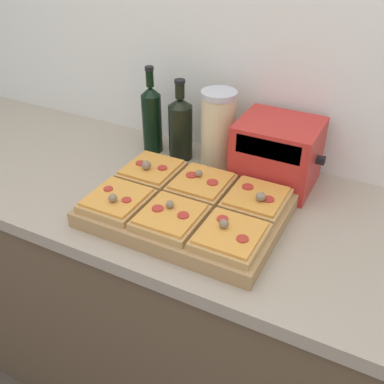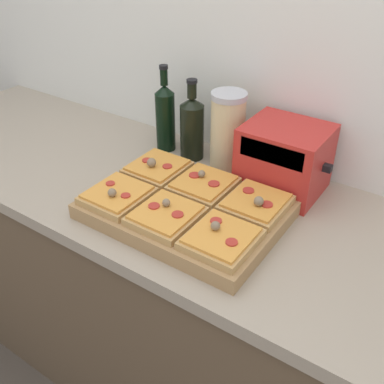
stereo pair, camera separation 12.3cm
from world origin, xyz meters
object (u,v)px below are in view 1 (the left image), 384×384
Objects in this scene: cutting_board at (187,210)px; olive_oil_bottle at (152,118)px; grain_jar_tall at (218,130)px; toaster_oven at (277,153)px; wine_bottle at (180,127)px.

olive_oil_bottle is at bearing 134.60° from cutting_board.
olive_oil_bottle is 0.24m from grain_jar_tall.
olive_oil_bottle is 1.15× the size of toaster_oven.
wine_bottle is at bearing 121.43° from cutting_board.
olive_oil_bottle reaches higher than wine_bottle.
grain_jar_tall is 0.20m from toaster_oven.
cutting_board is 0.35m from wine_bottle.
olive_oil_bottle is 1.15× the size of grain_jar_tall.
grain_jar_tall reaches higher than cutting_board.
wine_bottle is at bearing 180.00° from grain_jar_tall.
toaster_oven reaches higher than cutting_board.
cutting_board is 2.02× the size of grain_jar_tall.
grain_jar_tall is at bearing 0.00° from olive_oil_bottle.
olive_oil_bottle reaches higher than grain_jar_tall.
wine_bottle is at bearing 178.25° from toaster_oven.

